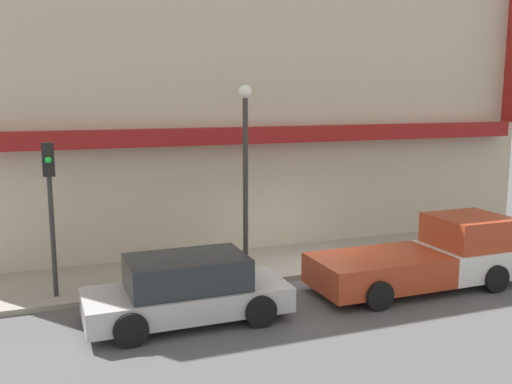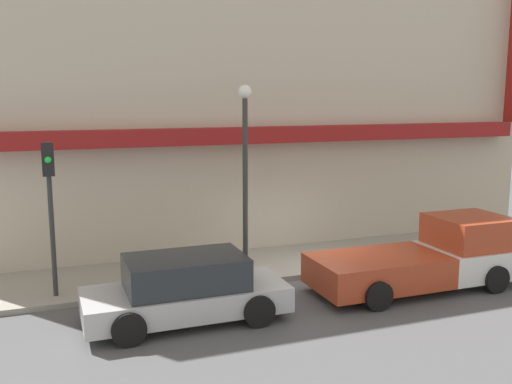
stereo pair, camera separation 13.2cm
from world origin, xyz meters
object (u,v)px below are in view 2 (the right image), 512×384
object	(u,v)px
fire_hydrant	(195,265)
pickup_truck	(429,258)
street_lamp	(245,158)
parked_car	(186,289)
traffic_light	(50,192)

from	to	relation	value
fire_hydrant	pickup_truck	bearing A→B (deg)	-24.27
fire_hydrant	street_lamp	size ratio (longest dim) A/B	0.13
parked_car	pickup_truck	bearing A→B (deg)	1.28
street_lamp	pickup_truck	bearing A→B (deg)	-26.78
traffic_light	parked_car	bearing A→B (deg)	-40.04
fire_hydrant	traffic_light	distance (m)	4.31
fire_hydrant	traffic_light	size ratio (longest dim) A/B	0.18
parked_car	traffic_light	xyz separation A→B (m)	(-2.75, 2.31, 2.03)
pickup_truck	fire_hydrant	world-z (taller)	pickup_truck
pickup_truck	fire_hydrant	xyz separation A→B (m)	(-5.73, 2.58, -0.32)
fire_hydrant	traffic_light	bearing A→B (deg)	-175.72
parked_car	street_lamp	size ratio (longest dim) A/B	0.88
fire_hydrant	street_lamp	world-z (taller)	street_lamp
pickup_truck	street_lamp	world-z (taller)	street_lamp
parked_car	fire_hydrant	size ratio (longest dim) A/B	6.59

